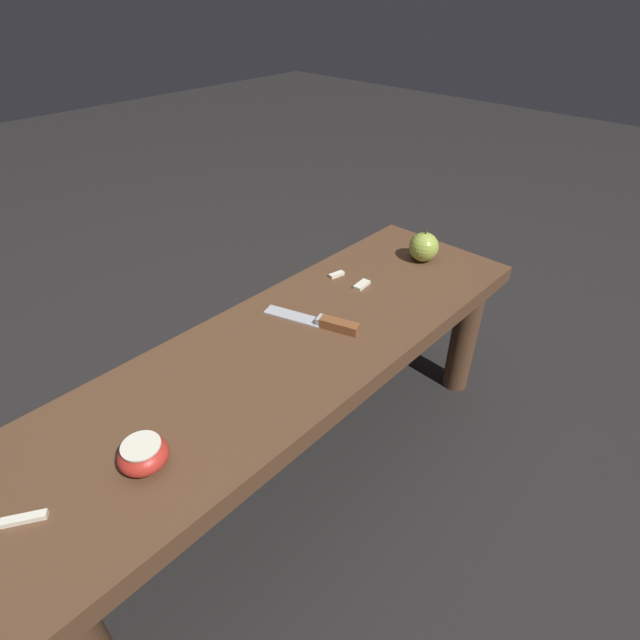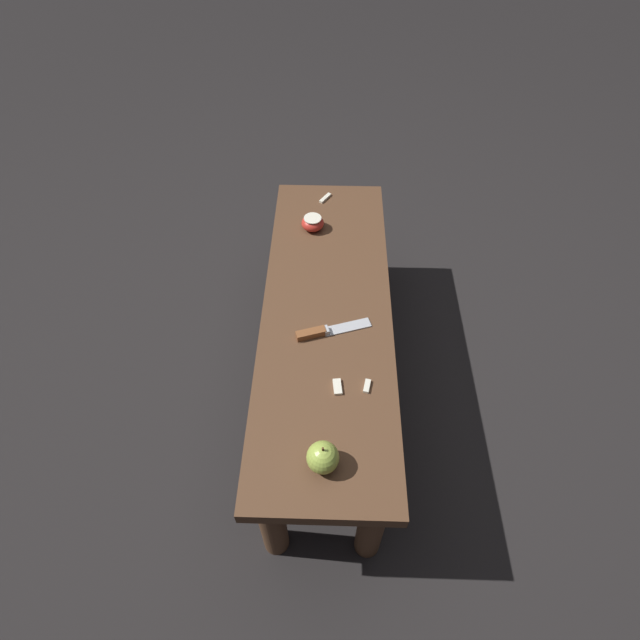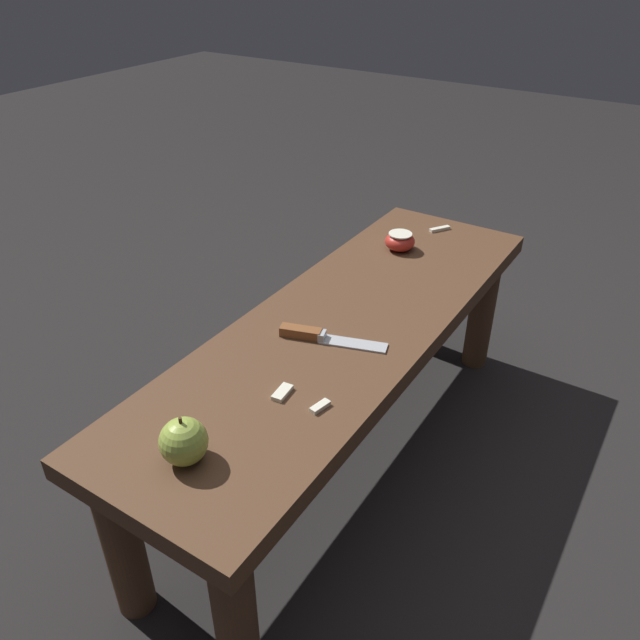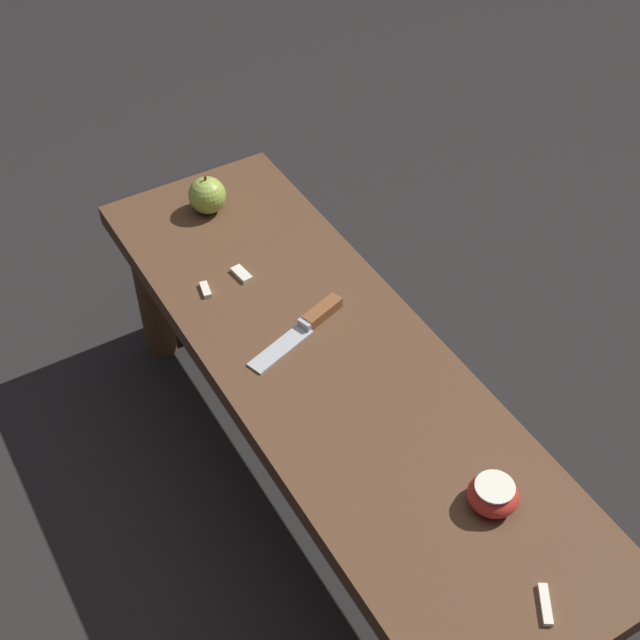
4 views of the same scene
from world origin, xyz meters
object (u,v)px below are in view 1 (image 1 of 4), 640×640
knife (325,323)px  apple_cut (143,455)px  wooden_bench (291,371)px  apple_whole (423,247)px

knife → apple_cut: size_ratio=2.83×
wooden_bench → apple_whole: apple_whole is taller
apple_cut → wooden_bench: bearing=8.7°
wooden_bench → apple_whole: 0.48m
wooden_bench → apple_cut: bearing=-171.3°
wooden_bench → apple_whole: size_ratio=14.27×
knife → apple_whole: 0.38m
knife → apple_cut: apple_cut is taller
knife → apple_cut: 0.44m
apple_whole → apple_cut: (-0.82, -0.06, -0.01)m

